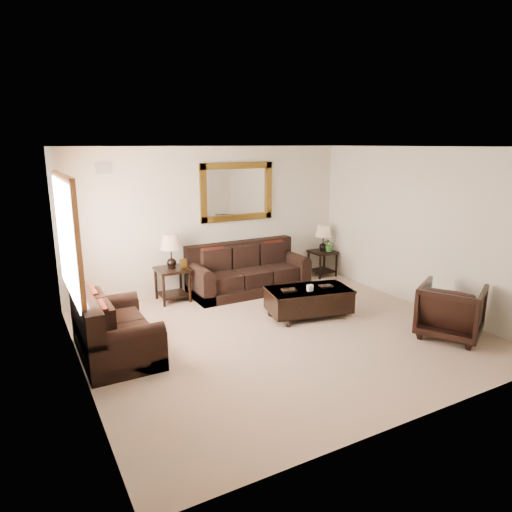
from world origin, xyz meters
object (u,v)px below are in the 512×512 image
loveseat (112,333)px  end_table_left (172,258)px  end_table_right (323,243)px  armchair (451,308)px  sofa (247,274)px  coffee_table (309,299)px

loveseat → end_table_left: 2.27m
end_table_right → armchair: (-0.28, -3.46, -0.28)m
loveseat → armchair: size_ratio=1.79×
sofa → end_table_right: size_ratio=2.04×
coffee_table → armchair: 2.14m
end_table_right → coffee_table: end_table_right is taller
sofa → end_table_right: end_table_right is taller
end_table_left → armchair: 4.59m
end_table_left → end_table_right: size_ratio=1.11×
loveseat → end_table_right: end_table_right is taller
loveseat → sofa: bearing=-60.8°
end_table_left → end_table_right: end_table_left is taller
armchair → loveseat: bearing=40.2°
end_table_left → armchair: bearing=-48.5°
coffee_table → loveseat: bearing=-169.0°
end_table_left → end_table_right: (3.32, 0.03, -0.08)m
sofa → armchair: 3.67m
loveseat → end_table_left: bearing=-39.4°
armchair → coffee_table: bearing=9.5°
sofa → coffee_table: bearing=-80.3°
coffee_table → armchair: (1.32, -1.67, 0.15)m
sofa → loveseat: (-2.85, -1.59, -0.01)m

